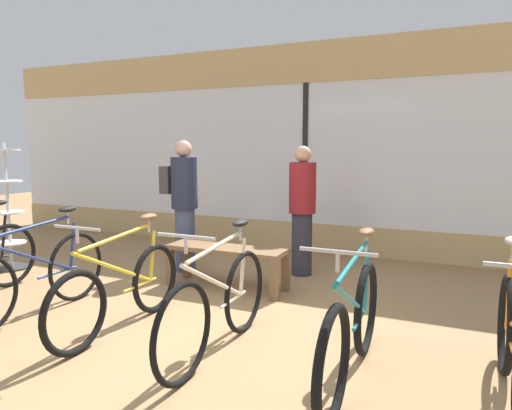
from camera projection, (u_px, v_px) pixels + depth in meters
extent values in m
plane|color=#99754C|center=(178.00, 334.00, 4.02)|extent=(24.00, 24.00, 0.00)
cube|color=tan|center=(304.00, 236.00, 7.23)|extent=(12.00, 0.08, 0.45)
cube|color=white|center=(306.00, 154.00, 7.06)|extent=(12.00, 0.04, 2.15)
cube|color=tan|center=(307.00, 63.00, 6.89)|extent=(12.00, 0.08, 0.60)
cube|color=black|center=(305.00, 154.00, 7.04)|extent=(0.08, 0.02, 2.15)
torus|color=black|center=(8.00, 256.00, 5.33)|extent=(0.05, 0.75, 0.75)
cylinder|color=black|center=(4.00, 236.00, 5.27)|extent=(0.03, 0.11, 0.49)
torus|color=black|center=(76.00, 267.00, 4.88)|extent=(0.04, 0.73, 0.73)
cylinder|color=navy|center=(29.00, 256.00, 4.32)|extent=(0.03, 1.01, 0.51)
cylinder|color=navy|center=(72.00, 245.00, 4.81)|extent=(0.03, 0.11, 0.49)
cylinder|color=navy|center=(29.00, 227.00, 4.31)|extent=(0.03, 0.94, 0.10)
cylinder|color=navy|center=(58.00, 272.00, 4.65)|extent=(0.03, 0.49, 0.03)
cylinder|color=#B2B2B7|center=(68.00, 217.00, 4.73)|extent=(0.02, 0.02, 0.14)
ellipsoid|color=black|center=(67.00, 209.00, 4.72)|extent=(0.11, 0.22, 0.06)
torus|color=black|center=(155.00, 278.00, 4.53)|extent=(0.06, 0.68, 0.68)
torus|color=black|center=(75.00, 313.00, 3.59)|extent=(0.06, 0.68, 0.68)
cylinder|color=gold|center=(116.00, 268.00, 3.99)|extent=(0.03, 0.98, 0.51)
cylinder|color=gold|center=(152.00, 255.00, 4.47)|extent=(0.03, 0.11, 0.49)
cylinder|color=gold|center=(117.00, 237.00, 3.99)|extent=(0.03, 0.90, 0.10)
cylinder|color=gold|center=(140.00, 285.00, 4.32)|extent=(0.03, 0.47, 0.03)
cylinder|color=#B2B2B7|center=(149.00, 225.00, 4.39)|extent=(0.02, 0.02, 0.14)
ellipsoid|color=brown|center=(149.00, 217.00, 4.38)|extent=(0.11, 0.22, 0.06)
cylinder|color=#B2B2B7|center=(77.00, 235.00, 3.56)|extent=(0.02, 0.02, 0.12)
cylinder|color=#ADADB2|center=(77.00, 228.00, 3.56)|extent=(0.46, 0.02, 0.02)
torus|color=black|center=(245.00, 292.00, 4.04)|extent=(0.05, 0.73, 0.73)
torus|color=black|center=(183.00, 333.00, 3.14)|extent=(0.05, 0.73, 0.73)
cylinder|color=beige|center=(215.00, 282.00, 3.53)|extent=(0.03, 0.93, 0.51)
cylinder|color=beige|center=(243.00, 266.00, 3.98)|extent=(0.03, 0.11, 0.49)
cylinder|color=beige|center=(216.00, 246.00, 3.52)|extent=(0.03, 0.86, 0.10)
cylinder|color=beige|center=(233.00, 299.00, 3.84)|extent=(0.03, 0.45, 0.03)
cylinder|color=#B2B2B7|center=(240.00, 232.00, 3.90)|extent=(0.02, 0.02, 0.14)
ellipsoid|color=black|center=(240.00, 223.00, 3.89)|extent=(0.11, 0.22, 0.06)
cylinder|color=#B2B2B7|center=(186.00, 245.00, 3.12)|extent=(0.02, 0.02, 0.12)
cylinder|color=#ADADB2|center=(186.00, 236.00, 3.11)|extent=(0.46, 0.02, 0.02)
torus|color=black|center=(366.00, 308.00, 3.62)|extent=(0.06, 0.73, 0.73)
torus|color=black|center=(333.00, 366.00, 2.67)|extent=(0.06, 0.73, 0.73)
cylinder|color=#1E7A7F|center=(352.00, 301.00, 3.08)|extent=(0.03, 0.98, 0.51)
cylinder|color=#1E7A7F|center=(366.00, 280.00, 3.55)|extent=(0.03, 0.11, 0.49)
cylinder|color=#1E7A7F|center=(354.00, 260.00, 3.07)|extent=(0.03, 0.91, 0.10)
cylinder|color=#1E7A7F|center=(360.00, 318.00, 3.41)|extent=(0.03, 0.47, 0.03)
cylinder|color=#B2B2B7|center=(366.00, 242.00, 3.48)|extent=(0.02, 0.02, 0.14)
ellipsoid|color=brown|center=(367.00, 232.00, 3.47)|extent=(0.11, 0.22, 0.06)
cylinder|color=#B2B2B7|center=(338.00, 262.00, 2.65)|extent=(0.02, 0.02, 0.12)
cylinder|color=#ADADB2|center=(338.00, 252.00, 2.64)|extent=(0.46, 0.02, 0.02)
torus|color=black|center=(506.00, 324.00, 3.30)|extent=(0.06, 0.73, 0.73)
cylinder|color=orange|center=(509.00, 294.00, 3.24)|extent=(0.03, 0.11, 0.49)
cylinder|color=orange|center=(509.00, 337.00, 3.08)|extent=(0.03, 0.48, 0.03)
cylinder|color=#333333|center=(12.00, 267.00, 6.20)|extent=(0.48, 0.48, 0.03)
cylinder|color=silver|center=(8.00, 206.00, 6.09)|extent=(0.04, 0.04, 1.70)
cylinder|color=white|center=(10.00, 243.00, 6.16)|extent=(0.40, 0.40, 0.02)
cylinder|color=white|center=(8.00, 212.00, 6.10)|extent=(0.40, 0.40, 0.02)
cylinder|color=white|center=(6.00, 181.00, 6.05)|extent=(0.40, 0.40, 0.02)
cylinder|color=white|center=(4.00, 150.00, 6.00)|extent=(0.40, 0.40, 0.02)
cube|color=brown|center=(227.00, 249.00, 5.26)|extent=(1.40, 0.44, 0.05)
cube|color=brown|center=(170.00, 267.00, 5.40)|extent=(0.08, 0.08, 0.45)
cube|color=brown|center=(274.00, 280.00, 4.86)|extent=(0.08, 0.08, 0.45)
cube|color=brown|center=(187.00, 260.00, 5.72)|extent=(0.08, 0.08, 0.45)
cube|color=brown|center=(286.00, 272.00, 5.19)|extent=(0.08, 0.08, 0.45)
cylinder|color=#2D2D38|center=(302.00, 244.00, 5.84)|extent=(0.32, 0.32, 0.81)
cylinder|color=maroon|center=(302.00, 188.00, 5.75)|extent=(0.42, 0.42, 0.64)
sphere|color=tan|center=(303.00, 154.00, 5.69)|extent=(0.21, 0.21, 0.21)
cylinder|color=#424C6B|center=(185.00, 240.00, 6.02)|extent=(0.26, 0.26, 0.84)
cylinder|color=#23283D|center=(184.00, 183.00, 5.93)|extent=(0.35, 0.35, 0.66)
sphere|color=tan|center=(183.00, 149.00, 5.87)|extent=(0.22, 0.22, 0.22)
cube|color=#38383D|center=(169.00, 180.00, 6.02)|extent=(0.14, 0.24, 0.36)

